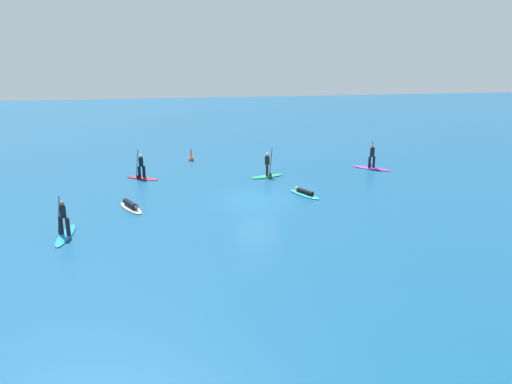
% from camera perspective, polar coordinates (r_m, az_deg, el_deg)
% --- Properties ---
extents(ground_plane, '(120.00, 120.00, 0.00)m').
position_cam_1_polar(ground_plane, '(30.41, 0.00, -0.90)').
color(ground_plane, navy).
rests_on(ground_plane, ground).
extents(surfer_on_green_board, '(2.59, 1.41, 2.23)m').
position_cam_1_polar(surfer_on_green_board, '(35.50, 1.31, 2.51)').
color(surfer_on_green_board, '#23B266').
rests_on(surfer_on_green_board, ground_plane).
extents(surfer_on_red_board, '(2.56, 1.89, 2.14)m').
position_cam_1_polar(surfer_on_red_board, '(35.96, -13.16, 2.29)').
color(surfer_on_red_board, red).
rests_on(surfer_on_red_board, ground_plane).
extents(surfer_on_white_board, '(1.81, 2.64, 0.46)m').
position_cam_1_polar(surfer_on_white_board, '(29.66, -14.35, -1.57)').
color(surfer_on_white_board, white).
rests_on(surfer_on_white_board, ground_plane).
extents(surfer_on_teal_board, '(1.77, 2.56, 0.39)m').
position_cam_1_polar(surfer_on_teal_board, '(31.46, 5.64, -0.11)').
color(surfer_on_teal_board, '#33C6CC').
rests_on(surfer_on_teal_board, ground_plane).
extents(surfer_on_blue_board, '(0.78, 3.12, 2.07)m').
position_cam_1_polar(surfer_on_blue_board, '(26.43, -21.37, -3.85)').
color(surfer_on_blue_board, '#1E8CD1').
rests_on(surfer_on_blue_board, ground_plane).
extents(surfer_on_purple_board, '(2.75, 2.55, 2.14)m').
position_cam_1_polar(surfer_on_purple_board, '(38.88, 13.29, 3.34)').
color(surfer_on_purple_board, purple).
rests_on(surfer_on_purple_board, ground_plane).
extents(marker_buoy, '(0.42, 0.42, 1.11)m').
position_cam_1_polar(marker_buoy, '(40.87, -7.54, 3.85)').
color(marker_buoy, '#E55119').
rests_on(marker_buoy, ground_plane).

